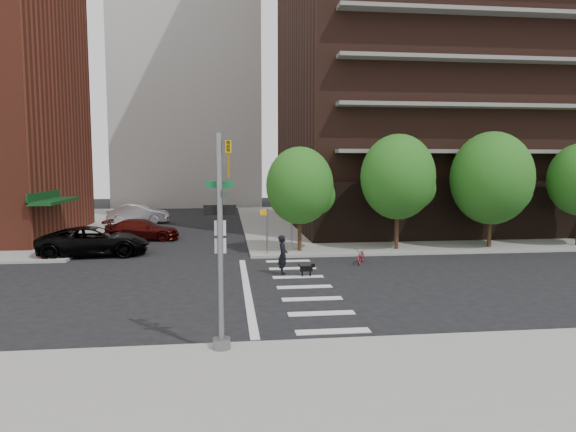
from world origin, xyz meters
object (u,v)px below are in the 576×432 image
(fire_hydrant, at_px, (41,251))
(parked_car_silver, at_px, (139,214))
(parked_car_black, at_px, (94,241))
(scooter, at_px, (361,256))
(traffic_signal, at_px, (222,259))
(parked_car_maroon, at_px, (142,230))
(dog_walker, at_px, (283,255))

(fire_hydrant, bearing_deg, parked_car_silver, 82.67)
(parked_car_silver, bearing_deg, parked_car_black, -176.90)
(fire_hydrant, relative_size, parked_car_silver, 0.14)
(parked_car_silver, height_order, scooter, parked_car_silver)
(traffic_signal, distance_m, parked_car_maroon, 23.34)
(traffic_signal, height_order, fire_hydrant, traffic_signal)
(parked_car_black, height_order, scooter, parked_car_black)
(parked_car_black, distance_m, scooter, 15.37)
(parked_car_black, relative_size, dog_walker, 3.21)
(fire_hydrant, bearing_deg, dog_walker, -22.05)
(parked_car_black, bearing_deg, traffic_signal, -161.14)
(traffic_signal, xyz_separation_m, parked_car_maroon, (-5.75, 22.54, -1.96))
(scooter, height_order, dog_walker, dog_walker)
(parked_car_black, xyz_separation_m, dog_walker, (10.32, -6.44, 0.10))
(scooter, bearing_deg, parked_car_silver, 150.20)
(parked_car_black, xyz_separation_m, scooter, (14.79, -4.19, -0.44))
(scooter, xyz_separation_m, dog_walker, (-4.46, -2.25, 0.54))
(parked_car_black, height_order, parked_car_silver, parked_car_silver)
(fire_hydrant, bearing_deg, parked_car_maroon, 59.40)
(parked_car_silver, bearing_deg, dog_walker, -153.11)
(parked_car_maroon, distance_m, parked_car_silver, 10.83)
(fire_hydrant, height_order, parked_car_maroon, parked_car_maroon)
(scooter, bearing_deg, parked_car_black, -171.37)
(parked_car_black, height_order, parked_car_maroon, parked_car_black)
(traffic_signal, bearing_deg, parked_car_maroon, 104.31)
(parked_car_black, bearing_deg, parked_car_silver, -4.84)
(fire_hydrant, height_order, dog_walker, dog_walker)
(fire_hydrant, xyz_separation_m, scooter, (17.30, -2.96, -0.13))
(parked_car_black, relative_size, scooter, 3.89)
(fire_hydrant, bearing_deg, scooter, -9.69)
(parked_car_maroon, xyz_separation_m, dog_walker, (8.56, -12.44, 0.22))
(traffic_signal, bearing_deg, dog_walker, 74.43)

